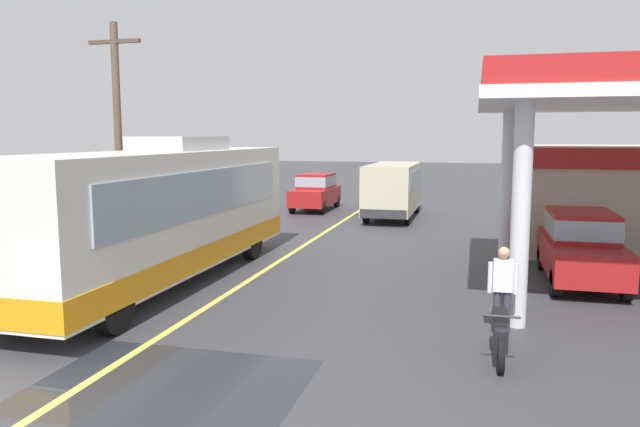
# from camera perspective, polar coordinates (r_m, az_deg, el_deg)

# --- Properties ---
(ground) EXTENTS (120.00, 120.00, 0.00)m
(ground) POSITION_cam_1_polar(r_m,az_deg,el_deg) (26.56, 2.29, -0.64)
(ground) COLOR #38383D
(lane_divider_stripe) EXTENTS (0.16, 50.00, 0.01)m
(lane_divider_stripe) POSITION_cam_1_polar(r_m,az_deg,el_deg) (21.75, -0.51, -2.41)
(lane_divider_stripe) COLOR #D8CC4C
(lane_divider_stripe) RESTS_ON ground
(wet_puddle_patch) EXTENTS (3.99, 5.50, 0.01)m
(wet_puddle_patch) POSITION_cam_1_polar(r_m,az_deg,el_deg) (8.63, -18.24, -18.35)
(wet_puddle_patch) COLOR #26282D
(wet_puddle_patch) RESTS_ON ground
(coach_bus_main) EXTENTS (2.60, 11.04, 3.69)m
(coach_bus_main) POSITION_cam_1_polar(r_m,az_deg,el_deg) (15.61, -14.68, -0.15)
(coach_bus_main) COLOR silver
(coach_bus_main) RESTS_ON ground
(gas_station_roadside) EXTENTS (9.10, 11.95, 5.10)m
(gas_station_roadside) POSITION_cam_1_polar(r_m,az_deg,el_deg) (19.45, 28.14, 3.34)
(gas_station_roadside) COLOR #B21E1E
(gas_station_roadside) RESTS_ON ground
(car_at_pump) EXTENTS (1.70, 4.20, 1.82)m
(car_at_pump) POSITION_cam_1_polar(r_m,az_deg,el_deg) (16.49, 23.50, -2.61)
(car_at_pump) COLOR maroon
(car_at_pump) RESTS_ON ground
(minibus_opposing_lane) EXTENTS (2.04, 6.13, 2.44)m
(minibus_opposing_lane) POSITION_cam_1_polar(r_m,az_deg,el_deg) (27.45, 6.99, 2.66)
(minibus_opposing_lane) COLOR #BFB799
(minibus_opposing_lane) RESTS_ON ground
(motorcycle_parked_forecourt) EXTENTS (0.55, 1.80, 0.92)m
(motorcycle_parked_forecourt) POSITION_cam_1_polar(r_m,az_deg,el_deg) (10.59, 16.71, -10.84)
(motorcycle_parked_forecourt) COLOR black
(motorcycle_parked_forecourt) RESTS_ON ground
(pedestrian_near_pump) EXTENTS (0.55, 0.22, 1.66)m
(pedestrian_near_pump) POSITION_cam_1_polar(r_m,az_deg,el_deg) (11.78, 16.96, -6.53)
(pedestrian_near_pump) COLOR #33333F
(pedestrian_near_pump) RESTS_ON ground
(pedestrian_by_shop) EXTENTS (0.55, 0.22, 1.66)m
(pedestrian_by_shop) POSITION_cam_1_polar(r_m,az_deg,el_deg) (18.00, 22.71, -2.05)
(pedestrian_by_shop) COLOR #33333F
(pedestrian_by_shop) RESTS_ON ground
(car_trailing_behind_bus) EXTENTS (1.70, 4.20, 1.82)m
(car_trailing_behind_bus) POSITION_cam_1_polar(r_m,az_deg,el_deg) (30.13, -0.41, 2.26)
(car_trailing_behind_bus) COLOR maroon
(car_trailing_behind_bus) RESTS_ON ground
(utility_pole_roadside) EXTENTS (1.80, 0.24, 7.24)m
(utility_pole_roadside) POSITION_cam_1_polar(r_m,az_deg,el_deg) (20.43, -18.63, 7.27)
(utility_pole_roadside) COLOR brown
(utility_pole_roadside) RESTS_ON ground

